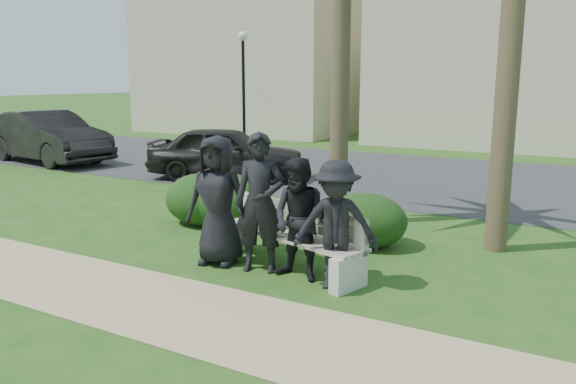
% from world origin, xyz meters
% --- Properties ---
extents(ground, '(160.00, 160.00, 0.00)m').
position_xyz_m(ground, '(0.00, 0.00, 0.00)').
color(ground, '#225117').
rests_on(ground, ground).
extents(footpath, '(30.00, 1.60, 0.01)m').
position_xyz_m(footpath, '(0.00, -1.80, 0.00)').
color(footpath, tan).
rests_on(footpath, ground).
extents(asphalt_street, '(160.00, 8.00, 0.01)m').
position_xyz_m(asphalt_street, '(0.00, 8.00, 0.00)').
color(asphalt_street, '#2D2D30').
rests_on(asphalt_street, ground).
extents(stucco_bldg_left, '(10.40, 8.40, 7.30)m').
position_xyz_m(stucco_bldg_left, '(-12.00, 18.00, 3.66)').
color(stucco_bldg_left, beige).
rests_on(stucco_bldg_left, ground).
extents(stucco_bldg_right, '(8.40, 8.40, 7.30)m').
position_xyz_m(stucco_bldg_right, '(-1.00, 18.00, 3.66)').
color(stucco_bldg_right, beige).
rests_on(stucco_bldg_right, ground).
extents(street_lamp, '(0.36, 0.36, 4.29)m').
position_xyz_m(street_lamp, '(-9.00, 12.00, 2.94)').
color(street_lamp, black).
rests_on(street_lamp, ground).
extents(park_bench, '(2.52, 1.21, 0.83)m').
position_xyz_m(park_bench, '(-0.26, 0.03, 0.37)').
color(park_bench, '#A59B8A').
rests_on(park_bench, ground).
extents(man_a, '(0.96, 0.72, 1.77)m').
position_xyz_m(man_a, '(-1.17, -0.27, 0.89)').
color(man_a, black).
rests_on(man_a, ground).
extents(man_b, '(0.78, 0.64, 1.84)m').
position_xyz_m(man_b, '(-0.50, -0.26, 0.92)').
color(man_b, black).
rests_on(man_b, ground).
extents(man_c, '(0.79, 0.63, 1.56)m').
position_xyz_m(man_c, '(0.11, -0.29, 0.78)').
color(man_c, black).
rests_on(man_c, ground).
extents(man_d, '(1.15, 0.89, 1.57)m').
position_xyz_m(man_d, '(0.62, -0.34, 0.79)').
color(man_d, black).
rests_on(man_d, ground).
extents(hedge_a, '(1.42, 1.17, 0.92)m').
position_xyz_m(hedge_a, '(-2.71, 1.36, 0.46)').
color(hedge_a, '#12340E').
rests_on(hedge_a, ground).
extents(hedge_b, '(1.46, 1.21, 0.95)m').
position_xyz_m(hedge_b, '(-2.24, 1.42, 0.48)').
color(hedge_b, '#12340E').
rests_on(hedge_b, ground).
extents(hedge_c, '(1.01, 0.83, 0.66)m').
position_xyz_m(hedge_c, '(-0.31, 1.59, 0.33)').
color(hedge_c, '#12340E').
rests_on(hedge_c, ground).
extents(hedge_d, '(1.28, 1.06, 0.83)m').
position_xyz_m(hedge_d, '(0.27, 1.52, 0.42)').
color(hedge_d, '#12340E').
rests_on(hedge_d, ground).
extents(car_a, '(4.25, 2.80, 1.34)m').
position_xyz_m(car_a, '(-5.03, 5.29, 0.67)').
color(car_a, black).
rests_on(car_a, ground).
extents(car_b, '(4.90, 2.31, 1.55)m').
position_xyz_m(car_b, '(-11.50, 5.01, 0.78)').
color(car_b, black).
rests_on(car_b, ground).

